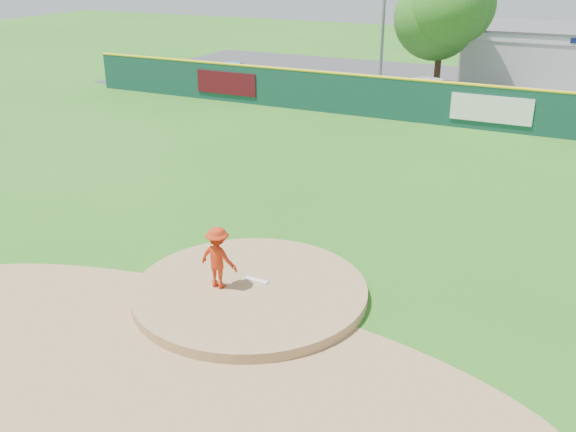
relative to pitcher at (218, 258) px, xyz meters
The scene contains 11 objects.
ground 1.23m from the pitcher, 25.08° to the left, with size 120.00×120.00×0.00m, color #286B19.
pitchers_mound 1.23m from the pitcher, 25.08° to the left, with size 5.50×5.50×0.50m, color #9E774C.
pitching_rubber 1.15m from the pitcher, 42.86° to the left, with size 0.60×0.15×0.04m, color white.
infield_dirt_arc 2.94m from the pitcher, 76.39° to the right, with size 15.40×15.40×0.01m, color #9E774C.
parking_lot 27.33m from the pitcher, 88.63° to the left, with size 44.00×16.00×0.02m, color #38383A.
pitcher is the anchor object (origin of this frame).
van 21.94m from the pitcher, 91.62° to the left, with size 2.37×5.14×1.43m, color white.
fence_banners 18.67m from the pitcher, 102.46° to the left, with size 17.45×0.04×1.20m.
playground_slide 25.68m from the pitcher, 120.28° to the left, with size 0.88×2.49×1.37m.
outfield_fence 18.32m from the pitcher, 87.96° to the left, with size 40.00×0.14×2.07m.
deciduous_tree 25.59m from the pitcher, 93.05° to the left, with size 5.60×5.60×7.36m.
Camera 1 is at (6.68, -11.47, 7.50)m, focal length 40.00 mm.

